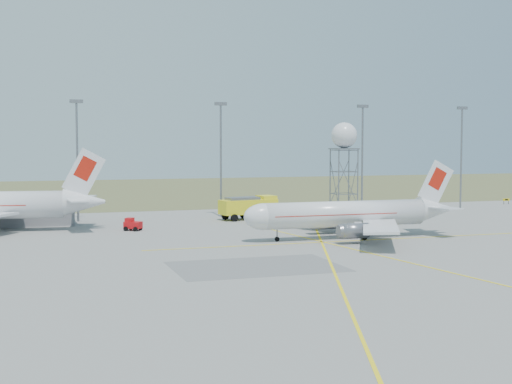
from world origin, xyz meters
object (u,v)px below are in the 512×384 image
object	(u,v)px
airliner_main	(348,215)
fire_truck	(250,208)
baggage_tug	(133,226)
radar_tower	(344,163)

from	to	relation	value
airliner_main	fire_truck	size ratio (longest dim) A/B	3.02
airliner_main	baggage_tug	xyz separation A→B (m)	(-27.27, 17.97, -2.59)
airliner_main	fire_truck	world-z (taller)	airliner_main
radar_tower	airliner_main	bearing A→B (deg)	-114.00
airliner_main	radar_tower	world-z (taller)	radar_tower
radar_tower	fire_truck	world-z (taller)	radar_tower
airliner_main	fire_truck	xyz separation A→B (m)	(-5.65, 27.45, -1.39)
airliner_main	radar_tower	distance (m)	31.26
airliner_main	radar_tower	bearing A→B (deg)	-113.36
radar_tower	fire_truck	distance (m)	19.64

